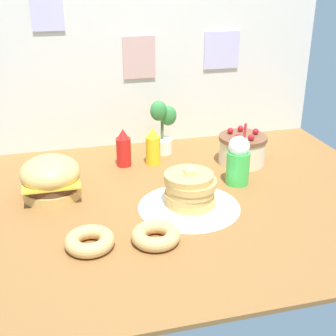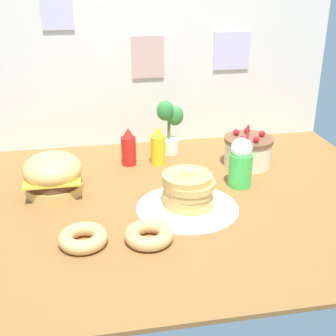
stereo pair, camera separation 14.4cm
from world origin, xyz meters
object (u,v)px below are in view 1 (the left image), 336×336
(layer_cake, at_px, (242,149))
(potted_plant, at_px, (162,124))
(mustard_bottle, at_px, (152,147))
(cream_soda_cup, at_px, (238,161))
(donut_pink_glaze, at_px, (90,241))
(pancake_stack, at_px, (190,192))
(donut_chocolate, at_px, (156,235))
(ketchup_bottle, at_px, (124,149))
(burger, at_px, (51,178))

(layer_cake, bearing_deg, potted_plant, 146.17)
(mustard_bottle, distance_m, potted_plant, 0.20)
(cream_soda_cup, height_order, donut_pink_glaze, cream_soda_cup)
(potted_plant, bearing_deg, pancake_stack, -93.35)
(layer_cake, xyz_separation_m, donut_chocolate, (-0.68, -0.70, -0.05))
(ketchup_bottle, xyz_separation_m, mustard_bottle, (0.17, -0.02, 0.00))
(burger, height_order, pancake_stack, burger)
(mustard_bottle, xyz_separation_m, donut_chocolate, (-0.17, -0.82, -0.07))
(ketchup_bottle, bearing_deg, cream_soda_cup, -35.33)
(layer_cake, height_order, donut_chocolate, layer_cake)
(layer_cake, xyz_separation_m, cream_soda_cup, (-0.13, -0.25, 0.04))
(mustard_bottle, distance_m, donut_pink_glaze, 0.91)
(burger, relative_size, layer_cake, 1.06)
(pancake_stack, bearing_deg, mustard_bottle, 95.58)
(layer_cake, height_order, mustard_bottle, mustard_bottle)
(layer_cake, distance_m, mustard_bottle, 0.53)
(mustard_bottle, bearing_deg, potted_plant, 58.62)
(burger, relative_size, cream_soda_cup, 0.88)
(pancake_stack, bearing_deg, potted_plant, 86.65)
(cream_soda_cup, bearing_deg, burger, 174.50)
(donut_pink_glaze, bearing_deg, pancake_stack, 24.58)
(cream_soda_cup, relative_size, donut_chocolate, 1.61)
(donut_pink_glaze, bearing_deg, layer_cake, 35.16)
(burger, bearing_deg, potted_plant, 32.74)
(pancake_stack, height_order, donut_chocolate, pancake_stack)
(cream_soda_cup, bearing_deg, ketchup_bottle, 144.67)
(pancake_stack, distance_m, ketchup_bottle, 0.62)
(pancake_stack, xyz_separation_m, ketchup_bottle, (-0.22, 0.58, 0.02))
(ketchup_bottle, bearing_deg, donut_chocolate, -90.26)
(donut_pink_glaze, height_order, potted_plant, potted_plant)
(layer_cake, distance_m, donut_pink_glaze, 1.17)
(burger, distance_m, ketchup_bottle, 0.51)
(ketchup_bottle, height_order, mustard_bottle, same)
(donut_pink_glaze, distance_m, potted_plant, 1.10)
(cream_soda_cup, bearing_deg, donut_chocolate, -140.80)
(donut_chocolate, bearing_deg, pancake_stack, 48.55)
(donut_pink_glaze, distance_m, donut_chocolate, 0.28)
(pancake_stack, xyz_separation_m, layer_cake, (0.46, 0.44, 0.01))
(ketchup_bottle, relative_size, donut_chocolate, 1.08)
(mustard_bottle, height_order, donut_chocolate, mustard_bottle)
(mustard_bottle, bearing_deg, burger, -154.54)
(mustard_bottle, height_order, cream_soda_cup, cream_soda_cup)
(potted_plant, bearing_deg, burger, -147.26)
(layer_cake, bearing_deg, mustard_bottle, 167.02)
(cream_soda_cup, xyz_separation_m, donut_chocolate, (-0.55, -0.45, -0.10))
(burger, distance_m, donut_pink_glaze, 0.54)
(pancake_stack, xyz_separation_m, donut_chocolate, (-0.23, -0.26, -0.05))
(layer_cake, bearing_deg, pancake_stack, -135.74)
(pancake_stack, height_order, ketchup_bottle, ketchup_bottle)
(layer_cake, height_order, cream_soda_cup, cream_soda_cup)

